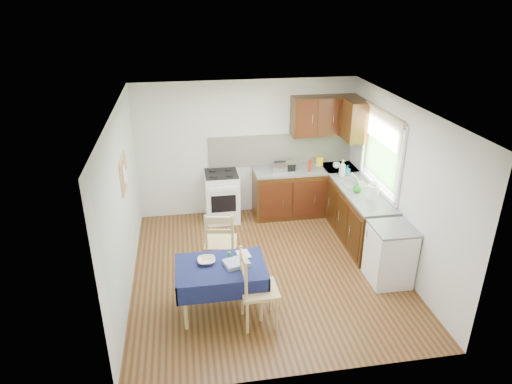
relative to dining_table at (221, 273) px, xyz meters
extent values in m
plane|color=#462912|center=(0.76, 0.84, -0.59)|extent=(4.20, 4.20, 0.00)
cube|color=white|center=(0.76, 0.84, 1.91)|extent=(4.00, 4.20, 0.02)
cube|color=silver|center=(0.76, 2.94, 0.66)|extent=(4.00, 0.02, 2.50)
cube|color=silver|center=(0.76, -1.26, 0.66)|extent=(4.00, 0.02, 2.50)
cube|color=silver|center=(-1.24, 0.84, 0.66)|extent=(0.02, 4.20, 2.50)
cube|color=silver|center=(2.76, 0.84, 0.66)|extent=(0.02, 4.20, 2.50)
cube|color=black|center=(1.81, 2.64, -0.16)|extent=(1.90, 0.60, 0.86)
cube|color=black|center=(2.46, 1.49, -0.16)|extent=(0.60, 1.70, 0.86)
cube|color=slate|center=(1.81, 2.64, 0.29)|extent=(1.90, 0.60, 0.04)
cube|color=slate|center=(2.46, 1.49, 0.29)|extent=(0.60, 1.70, 0.04)
cube|color=slate|center=(2.46, 2.64, 0.29)|extent=(0.60, 0.60, 0.04)
cube|color=#F3E9CE|center=(1.41, 2.92, 0.61)|extent=(2.70, 0.02, 0.60)
cube|color=black|center=(2.16, 2.76, 1.26)|extent=(1.20, 0.35, 0.70)
cube|color=black|center=(2.59, 2.34, 1.26)|extent=(0.35, 0.50, 0.70)
cube|color=white|center=(0.26, 2.64, -0.14)|extent=(0.60, 0.60, 0.90)
cube|color=black|center=(0.26, 2.64, 0.31)|extent=(0.58, 0.58, 0.02)
cube|color=black|center=(0.26, 2.33, -0.14)|extent=(0.44, 0.01, 0.32)
cube|color=#315523|center=(2.75, 1.54, 0.91)|extent=(0.01, 1.40, 0.85)
cube|color=white|center=(2.73, 1.54, 1.56)|extent=(0.04, 1.48, 0.06)
cube|color=white|center=(2.73, 1.54, 0.36)|extent=(0.04, 1.48, 0.06)
cube|color=tan|center=(2.72, 1.54, 1.34)|extent=(0.02, 1.36, 0.44)
cube|color=white|center=(2.46, 0.29, -0.17)|extent=(0.55, 0.58, 0.85)
cube|color=slate|center=(2.46, 0.29, 0.28)|extent=(0.58, 0.60, 0.03)
cube|color=tan|center=(-1.21, 1.14, 1.01)|extent=(0.02, 0.62, 0.47)
cube|color=#A26444|center=(-1.20, 1.14, 1.01)|extent=(0.01, 0.56, 0.41)
cube|color=white|center=(-1.19, 1.06, 1.03)|extent=(0.00, 0.18, 0.24)
cube|color=white|center=(-1.19, 1.26, 0.91)|extent=(0.00, 0.15, 0.20)
cube|color=#131144|center=(0.00, 0.00, 0.09)|extent=(1.11, 0.74, 0.03)
cube|color=#131144|center=(0.00, -0.38, -0.03)|extent=(1.15, 0.02, 0.26)
cube|color=#131144|center=(0.00, 0.38, -0.03)|extent=(1.15, 0.02, 0.26)
cube|color=#131144|center=(-0.57, 0.00, -0.03)|extent=(0.02, 0.78, 0.26)
cube|color=#131144|center=(0.57, 0.00, -0.03)|extent=(0.02, 0.78, 0.26)
cylinder|color=tan|center=(-0.48, -0.29, -0.26)|extent=(0.05, 0.05, 0.67)
cylinder|color=tan|center=(0.48, -0.29, -0.26)|extent=(0.05, 0.05, 0.67)
cylinder|color=tan|center=(-0.48, 0.29, -0.26)|extent=(0.05, 0.05, 0.67)
cylinder|color=tan|center=(0.48, 0.29, -0.26)|extent=(0.05, 0.05, 0.67)
cube|color=tan|center=(0.08, 0.93, -0.10)|extent=(0.53, 0.53, 0.04)
cube|color=tan|center=(0.05, 0.73, 0.29)|extent=(0.42, 0.10, 0.33)
cylinder|color=tan|center=(0.30, 1.08, -0.34)|extent=(0.04, 0.04, 0.50)
cylinder|color=tan|center=(-0.07, 1.14, -0.34)|extent=(0.04, 0.04, 0.50)
cylinder|color=tan|center=(0.24, 0.72, -0.34)|extent=(0.04, 0.04, 0.50)
cylinder|color=tan|center=(-0.13, 0.78, -0.34)|extent=(0.04, 0.04, 0.50)
cube|color=tan|center=(0.45, -0.30, -0.10)|extent=(0.47, 0.47, 0.04)
cube|color=tan|center=(0.26, -0.31, 0.28)|extent=(0.04, 0.42, 0.33)
cylinder|color=tan|center=(0.64, -0.48, -0.34)|extent=(0.04, 0.04, 0.49)
cylinder|color=tan|center=(0.63, -0.11, -0.34)|extent=(0.04, 0.04, 0.49)
cylinder|color=tan|center=(0.27, -0.49, -0.34)|extent=(0.04, 0.04, 0.49)
cylinder|color=tan|center=(0.26, -0.12, -0.34)|extent=(0.04, 0.04, 0.49)
cube|color=silver|center=(1.33, 2.61, 0.40)|extent=(0.25, 0.15, 0.17)
cube|color=black|center=(1.33, 2.61, 0.49)|extent=(0.21, 0.02, 0.02)
cube|color=black|center=(1.47, 2.66, 0.37)|extent=(0.27, 0.23, 0.13)
cube|color=silver|center=(1.47, 2.66, 0.45)|extent=(0.27, 0.23, 0.03)
cylinder|color=#B5250E|center=(1.85, 2.48, 0.43)|extent=(0.05, 0.05, 0.23)
cube|color=yellow|center=(2.11, 2.76, 0.39)|extent=(0.14, 0.12, 0.16)
cube|color=gray|center=(2.44, 1.75, 0.32)|extent=(0.39, 0.29, 0.02)
cylinder|color=white|center=(2.44, 1.75, 0.40)|extent=(0.05, 0.18, 0.18)
cylinder|color=white|center=(2.52, 1.21, 0.42)|extent=(0.18, 0.18, 0.22)
sphere|color=white|center=(2.52, 1.21, 0.55)|extent=(0.11, 0.11, 0.11)
imported|color=white|center=(2.39, 2.58, 0.36)|extent=(0.14, 0.14, 0.10)
imported|color=white|center=(2.36, 2.18, 0.46)|extent=(0.16, 0.16, 0.30)
imported|color=#1F6DB8|center=(2.47, 2.24, 0.40)|extent=(0.10, 0.10, 0.18)
imported|color=#279029|center=(2.37, 1.47, 0.40)|extent=(0.20, 0.20, 0.18)
imported|color=beige|center=(-0.17, 0.11, 0.13)|extent=(0.23, 0.23, 0.06)
imported|color=white|center=(0.24, 0.20, 0.11)|extent=(0.20, 0.25, 0.02)
cylinder|color=#258A27|center=(0.14, 0.17, 0.15)|extent=(0.04, 0.04, 0.09)
cube|color=navy|center=(0.21, -0.01, 0.13)|extent=(0.36, 0.32, 0.05)
camera|label=1|loc=(-0.35, -4.93, 3.36)|focal=32.00mm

